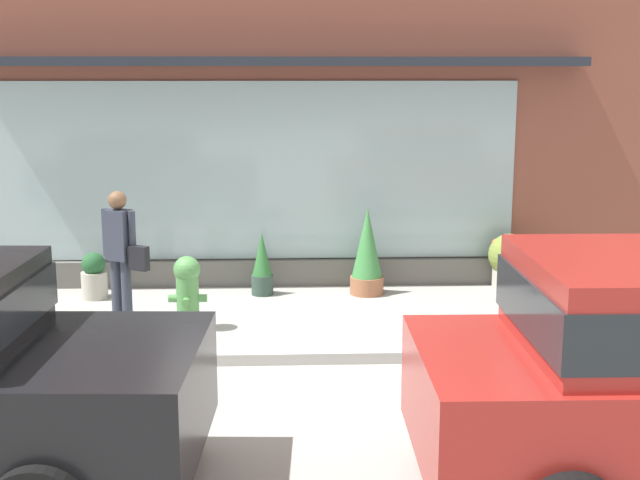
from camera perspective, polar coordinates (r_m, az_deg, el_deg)
The scene contains 9 objects.
ground_plane at distance 8.98m, azimuth -2.75°, elevation -7.74°, with size 60.00×60.00×0.00m, color #9E9B93.
curb_strip at distance 8.77m, azimuth -2.76°, elevation -7.79°, with size 14.00×0.24×0.12m, color #B2B2AD.
storefront at distance 11.68m, azimuth -2.84°, elevation 9.24°, with size 14.00×0.81×5.13m.
fire_hydrant at distance 9.82m, azimuth -8.88°, elevation -3.48°, with size 0.44×0.41×0.86m.
pedestrian_with_handbag at distance 10.03m, azimuth -13.20°, elevation -0.61°, with size 0.58×0.40×1.58m.
potted_plant_by_entrance at distance 11.24m, azimuth 3.18°, elevation -0.86°, with size 0.45×0.45×1.16m.
potted_plant_window_right at distance 11.25m, azimuth -3.91°, elevation -1.72°, with size 0.29×0.29×0.83m.
potted_plant_corner_tall at distance 11.45m, azimuth -14.92°, elevation -2.36°, with size 0.33×0.33×0.61m.
potted_plant_low_front at distance 11.80m, azimuth 12.58°, elevation -1.31°, with size 0.58×0.58×0.76m.
Camera 1 is at (0.07, -8.48, 2.93)m, focal length 47.69 mm.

